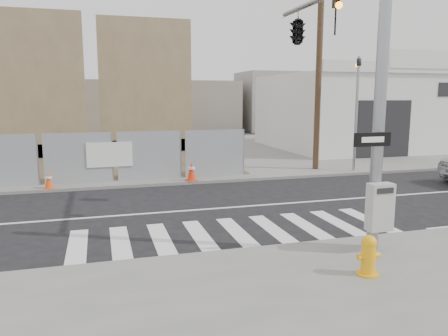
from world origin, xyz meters
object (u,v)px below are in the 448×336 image
object	(u,v)px
fire_hydrant	(368,255)
traffic_cone_c	(49,180)
traffic_cone_d	(191,171)
auto_shop	(364,111)
signal_pole	(320,50)

from	to	relation	value
fire_hydrant	traffic_cone_c	xyz separation A→B (m)	(-6.77, 10.33, -0.08)
traffic_cone_c	traffic_cone_d	bearing A→B (deg)	-0.00
fire_hydrant	traffic_cone_c	world-z (taller)	fire_hydrant
auto_shop	traffic_cone_d	world-z (taller)	auto_shop
fire_hydrant	signal_pole	bearing A→B (deg)	70.06
auto_shop	fire_hydrant	world-z (taller)	auto_shop
signal_pole	fire_hydrant	xyz separation A→B (m)	(-0.99, -4.07, -4.27)
auto_shop	fire_hydrant	distance (m)	22.90
auto_shop	traffic_cone_d	size ratio (longest dim) A/B	15.00
traffic_cone_c	traffic_cone_d	world-z (taller)	traffic_cone_d
signal_pole	auto_shop	bearing A→B (deg)	52.54
fire_hydrant	traffic_cone_c	distance (m)	12.35
signal_pole	fire_hydrant	bearing A→B (deg)	-103.74
signal_pole	traffic_cone_c	distance (m)	10.88
fire_hydrant	traffic_cone_d	size ratio (longest dim) A/B	0.99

